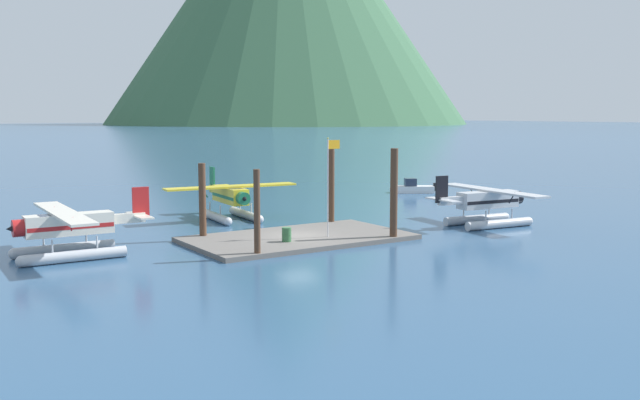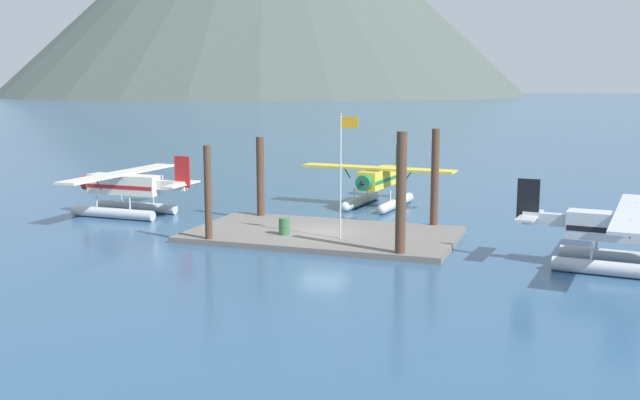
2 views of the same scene
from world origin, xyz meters
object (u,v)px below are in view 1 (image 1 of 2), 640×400
at_px(fuel_drum, 287,235).
at_px(seaplane_cream_port_fwd, 69,231).
at_px(seaplane_silver_stbd_aft, 488,204).
at_px(seaplane_yellow_bow_centre, 230,200).
at_px(boat_white_open_east, 412,188).
at_px(flagpole, 329,176).

xyz_separation_m(fuel_drum, seaplane_cream_port_fwd, (-12.17, 3.62, 0.84)).
distance_m(seaplane_silver_stbd_aft, seaplane_yellow_bow_centre, 19.44).
distance_m(fuel_drum, seaplane_silver_stbd_aft, 16.50).
bearing_deg(fuel_drum, boat_white_open_east, 35.89).
bearing_deg(seaplane_silver_stbd_aft, flagpole, 175.49).
bearing_deg(seaplane_silver_stbd_aft, seaplane_yellow_bow_centre, 138.25).
xyz_separation_m(flagpole, seaplane_silver_stbd_aft, (13.25, -1.04, -2.66)).
relative_size(flagpole, boat_white_open_east, 1.46).
distance_m(fuel_drum, seaplane_cream_port_fwd, 12.73).
bearing_deg(seaplane_yellow_bow_centre, seaplane_cream_port_fwd, -149.55).
height_order(flagpole, fuel_drum, flagpole).
xyz_separation_m(seaplane_yellow_bow_centre, seaplane_cream_port_fwd, (-14.12, -8.30, 0.00)).
xyz_separation_m(fuel_drum, seaplane_yellow_bow_centre, (1.95, 11.92, 0.84)).
height_order(seaplane_silver_stbd_aft, boat_white_open_east, seaplane_silver_stbd_aft).
xyz_separation_m(seaplane_yellow_bow_centre, boat_white_open_east, (24.14, 6.95, -1.09)).
distance_m(fuel_drum, boat_white_open_east, 32.20).
height_order(fuel_drum, seaplane_silver_stbd_aft, seaplane_silver_stbd_aft).
bearing_deg(boat_white_open_east, flagpole, -140.53).
bearing_deg(fuel_drum, seaplane_silver_stbd_aft, -3.55).
height_order(fuel_drum, boat_white_open_east, boat_white_open_east).
height_order(seaplane_cream_port_fwd, boat_white_open_east, seaplane_cream_port_fwd).
bearing_deg(flagpole, seaplane_yellow_bow_centre, 96.00).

